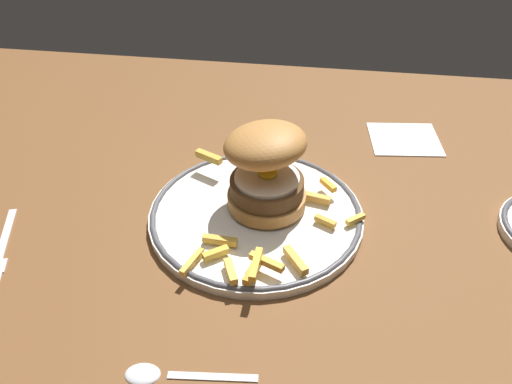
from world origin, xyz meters
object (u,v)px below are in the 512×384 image
Objects in this scene: dinner_plate at (256,214)px; burger at (266,166)px; spoon at (157,373)px; napkin at (405,139)px; fork at (2,247)px.

burger reaches higher than dinner_plate.
dinner_plate reaches higher than spoon.
spoon is at bearing -104.96° from burger.
spoon is (-7.22, -27.03, -7.04)cm from burger.
fork is at bearing -147.21° from napkin.
dinner_plate is 31.77cm from napkin.
burger is 1.05× the size of fork.
burger reaches higher than spoon.
burger is 28.85cm from spoon.
napkin is (20.40, 21.44, -7.20)cm from burger.
dinner_plate is 32.67cm from fork.
spoon is (-6.22, -24.99, -0.48)cm from dinner_plate.
fork is at bearing 149.30° from spoon.
dinner_plate is 2.14× the size of spoon.
burger is 1.11× the size of spoon.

